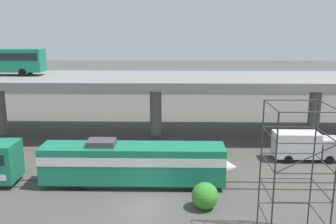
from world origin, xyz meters
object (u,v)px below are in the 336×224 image
(parked_car_0, at_px, (228,79))
(parked_car_2, at_px, (189,78))
(service_truck_west, at_px, (304,145))
(parked_car_3, at_px, (225,80))
(parked_car_1, at_px, (96,80))
(scaffolding_tower, at_px, (296,171))
(train_locomotive, at_px, (142,162))
(parked_car_5, at_px, (66,78))
(parked_car_4, at_px, (249,78))

(parked_car_0, xyz_separation_m, parked_car_2, (-8.58, 0.90, 0.00))
(service_truck_west, bearing_deg, parked_car_3, 93.89)
(service_truck_west, xyz_separation_m, parked_car_1, (-30.79, 41.86, 0.90))
(service_truck_west, bearing_deg, scaffolding_tower, -111.13)
(train_locomotive, bearing_deg, parked_car_1, 106.42)
(parked_car_0, relative_size, parked_car_2, 0.96)
(parked_car_0, distance_m, parked_car_3, 3.04)
(train_locomotive, xyz_separation_m, parked_car_5, (-21.80, 51.55, 0.34))
(parked_car_2, bearing_deg, parked_car_4, -178.92)
(scaffolding_tower, xyz_separation_m, parked_car_4, (9.05, 61.58, -2.41))
(service_truck_west, xyz_separation_m, parked_car_2, (-10.50, 45.83, 0.90))
(parked_car_1, xyz_separation_m, parked_car_3, (27.93, 0.18, 0.00))
(parked_car_0, relative_size, parked_car_3, 0.98)
(parked_car_3, bearing_deg, parked_car_1, 0.36)
(parked_car_1, height_order, parked_car_4, same)
(service_truck_west, bearing_deg, parked_car_2, 102.91)
(parked_car_2, xyz_separation_m, parked_car_4, (13.56, 0.26, -0.00))
(train_locomotive, height_order, parked_car_5, train_locomotive)
(train_locomotive, bearing_deg, parked_car_0, 74.27)
(parked_car_2, distance_m, parked_car_3, 8.53)
(train_locomotive, relative_size, parked_car_3, 3.84)
(scaffolding_tower, height_order, parked_car_3, scaffolding_tower)
(service_truck_west, distance_m, parked_car_3, 42.14)
(service_truck_west, height_order, parked_car_4, parked_car_4)
(service_truck_west, xyz_separation_m, parked_car_3, (-2.86, 42.04, 0.90))
(scaffolding_tower, bearing_deg, service_truck_west, 68.87)
(parked_car_3, distance_m, parked_car_5, 35.51)
(parked_car_2, height_order, parked_car_3, same)
(parked_car_0, bearing_deg, parked_car_4, 13.04)
(parked_car_1, relative_size, parked_car_2, 1.00)
(parked_car_2, bearing_deg, train_locomotive, 83.52)
(train_locomotive, xyz_separation_m, scaffolding_tower, (10.48, -8.77, 2.75))
(parked_car_0, bearing_deg, train_locomotive, -105.73)
(train_locomotive, distance_m, parked_car_3, 50.63)
(parked_car_1, relative_size, parked_car_3, 1.02)
(service_truck_west, height_order, parked_car_2, parked_car_2)
(parked_car_4, bearing_deg, parked_car_3, 34.34)
(service_truck_west, height_order, parked_car_0, parked_car_0)
(scaffolding_tower, relative_size, parked_car_5, 2.14)
(scaffolding_tower, xyz_separation_m, parked_car_5, (-32.28, 60.31, -2.40))
(train_locomotive, distance_m, parked_car_2, 52.89)
(parked_car_3, xyz_separation_m, parked_car_4, (5.92, 4.04, -0.00))
(parked_car_5, bearing_deg, service_truck_west, 130.49)
(scaffolding_tower, bearing_deg, parked_car_0, 86.15)
(scaffolding_tower, height_order, parked_car_2, scaffolding_tower)
(parked_car_0, height_order, parked_car_4, same)
(parked_car_1, bearing_deg, train_locomotive, 106.42)
(scaffolding_tower, height_order, parked_car_1, scaffolding_tower)
(service_truck_west, distance_m, parked_car_5, 58.94)
(service_truck_west, relative_size, parked_car_1, 1.50)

